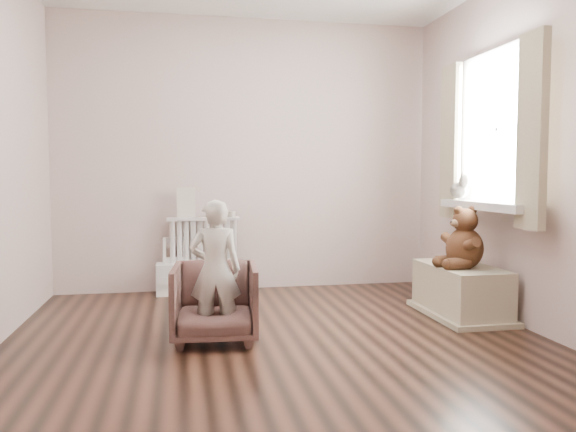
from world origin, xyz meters
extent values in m
cube|color=black|center=(0.00, 0.00, 0.00)|extent=(3.60, 3.60, 0.01)
cube|color=beige|center=(0.00, 1.80, 1.30)|extent=(3.60, 0.02, 2.60)
cube|color=beige|center=(0.00, -1.80, 1.30)|extent=(3.60, 0.02, 2.60)
cube|color=beige|center=(1.80, 0.00, 1.30)|extent=(0.02, 3.60, 2.60)
cube|color=white|center=(1.76, 0.30, 1.45)|extent=(0.03, 0.90, 1.10)
cube|color=silver|center=(1.67, 0.30, 0.87)|extent=(0.22, 1.10, 0.06)
cube|color=#BDB38E|center=(1.65, -0.27, 1.39)|extent=(0.06, 0.26, 1.30)
cube|color=#BDB38E|center=(1.65, 0.87, 1.39)|extent=(0.06, 0.26, 1.30)
cube|color=silver|center=(-0.42, 1.68, 0.39)|extent=(0.67, 0.13, 0.71)
cube|color=beige|center=(-0.58, 1.68, 0.85)|extent=(0.17, 0.01, 0.28)
cylinder|color=#A59E8C|center=(-0.29, 1.68, 0.74)|extent=(0.09, 0.09, 0.05)
cylinder|color=#A59E8C|center=(-0.17, 1.68, 0.74)|extent=(0.10, 0.10, 0.05)
cube|color=silver|center=(-0.69, 1.65, 0.28)|extent=(0.33, 0.24, 0.52)
imported|color=brown|center=(-0.41, 0.08, 0.26)|extent=(0.60, 0.61, 0.52)
imported|color=beige|center=(-0.41, 0.03, 0.48)|extent=(0.35, 0.25, 0.92)
cube|color=#C1B998|center=(1.52, 0.39, 0.20)|extent=(0.45, 0.84, 0.40)
camera|label=1|loc=(-0.63, -3.62, 1.09)|focal=35.00mm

